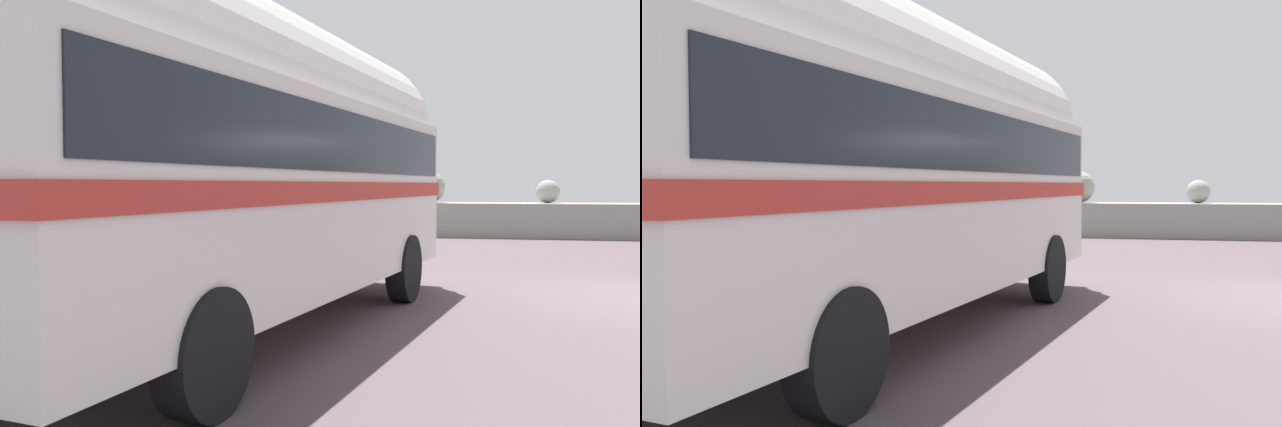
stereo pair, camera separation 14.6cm
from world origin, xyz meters
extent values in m
cube|color=gray|center=(0.00, 11.80, 0.55)|extent=(31.36, 1.80, 1.10)
cube|color=gray|center=(-12.49, 11.77, 1.50)|extent=(0.90, 0.98, 0.79)
sphere|color=gray|center=(-9.15, 12.08, 1.50)|extent=(0.79, 0.79, 0.79)
cube|color=gray|center=(-6.84, 11.70, 1.59)|extent=(1.17, 1.03, 0.98)
sphere|color=gray|center=(-3.80, 11.77, 1.61)|extent=(1.03, 1.03, 1.03)
sphere|color=gray|center=(-0.04, 12.03, 1.47)|extent=(0.74, 0.74, 0.74)
cylinder|color=black|center=(-5.84, -0.48, 0.50)|extent=(0.46, 1.00, 0.96)
cylinder|color=black|center=(-3.67, -0.91, 0.50)|extent=(0.46, 1.00, 0.96)
cylinder|color=black|center=(-4.70, -6.02, 0.50)|extent=(0.46, 1.00, 0.96)
cube|color=silver|center=(-5.27, -3.25, 1.57)|extent=(4.01, 8.71, 2.10)
cylinder|color=silver|center=(-5.27, -3.25, 2.62)|extent=(3.74, 8.34, 2.20)
cube|color=#B12F26|center=(-5.27, -3.25, 1.63)|extent=(4.07, 8.80, 0.20)
cube|color=black|center=(-5.27, -3.25, 2.15)|extent=(3.98, 8.39, 0.64)
cube|color=silver|center=(-4.42, 0.94, 0.70)|extent=(2.27, 0.61, 0.28)
cylinder|color=black|center=(-9.35, -1.03, 0.50)|extent=(0.40, 0.99, 0.96)
cube|color=silver|center=(-10.24, 0.76, 0.70)|extent=(2.28, 0.44, 0.28)
camera|label=1|loc=(-2.96, -10.45, 1.70)|focal=37.42mm
camera|label=2|loc=(-2.82, -10.42, 1.70)|focal=37.42mm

